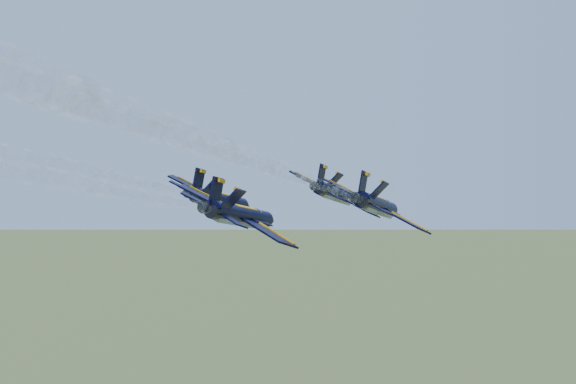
{
  "coord_description": "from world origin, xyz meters",
  "views": [
    {
      "loc": [
        -2.64,
        -94.55,
        115.44
      ],
      "look_at": [
        -2.14,
        -0.49,
        108.58
      ],
      "focal_mm": 55.0,
      "sensor_mm": 36.0,
      "label": 1
    }
  ],
  "objects_px": {
    "jet_slot": "(242,215)",
    "jet_right": "(377,205)",
    "jet_left": "(221,200)",
    "jet_lead": "(336,193)"
  },
  "relations": [
    {
      "from": "jet_slot",
      "to": "jet_right",
      "type": "bearing_deg",
      "value": 59.15
    },
    {
      "from": "jet_left",
      "to": "jet_slot",
      "type": "distance_m",
      "value": 16.45
    },
    {
      "from": "jet_right",
      "to": "jet_slot",
      "type": "bearing_deg",
      "value": -120.85
    },
    {
      "from": "jet_right",
      "to": "jet_slot",
      "type": "xyz_separation_m",
      "value": [
        -13.41,
        -10.27,
        0.0
      ]
    },
    {
      "from": "jet_lead",
      "to": "jet_right",
      "type": "bearing_deg",
      "value": -56.76
    },
    {
      "from": "jet_left",
      "to": "jet_right",
      "type": "relative_size",
      "value": 1.0
    },
    {
      "from": "jet_lead",
      "to": "jet_right",
      "type": "xyz_separation_m",
      "value": [
        3.31,
        -16.22,
        0.0
      ]
    },
    {
      "from": "jet_lead",
      "to": "jet_slot",
      "type": "relative_size",
      "value": 1.0
    },
    {
      "from": "jet_left",
      "to": "jet_right",
      "type": "xyz_separation_m",
      "value": [
        16.45,
        -5.89,
        0.0
      ]
    },
    {
      "from": "jet_left",
      "to": "jet_slot",
      "type": "height_order",
      "value": "same"
    }
  ]
}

